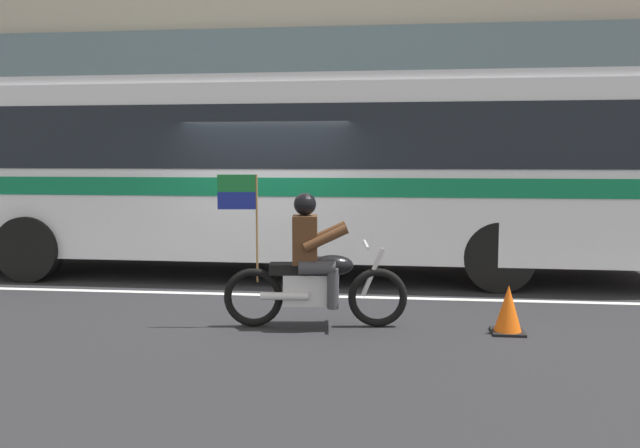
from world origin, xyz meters
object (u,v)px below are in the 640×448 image
object	(u,v)px
traffic_cone	(508,311)
fire_hydrant	(445,226)
motorcycle_with_rider	(313,270)
transit_bus	(281,162)

from	to	relation	value
traffic_cone	fire_hydrant	bearing A→B (deg)	91.70
motorcycle_with_rider	fire_hydrant	distance (m)	6.86
motorcycle_with_rider	traffic_cone	distance (m)	2.25
motorcycle_with_rider	fire_hydrant	xyz separation A→B (m)	(2.01, 6.56, -0.15)
transit_bus	motorcycle_with_rider	size ratio (longest dim) A/B	5.72
transit_bus	motorcycle_with_rider	world-z (taller)	transit_bus
transit_bus	traffic_cone	distance (m)	4.99
fire_hydrant	transit_bus	bearing A→B (deg)	-133.73
motorcycle_with_rider	fire_hydrant	world-z (taller)	motorcycle_with_rider
fire_hydrant	traffic_cone	distance (m)	6.61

